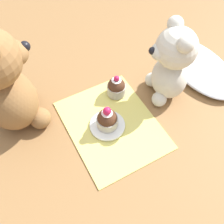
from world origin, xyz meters
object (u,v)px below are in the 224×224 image
saucer_plate (108,127)px  cupcake_near_cream_bear (116,87)px  teddy_bear_cream (171,64)px  teddy_bear_tan (4,84)px  cupcake_near_tan_bear (108,121)px

saucer_plate → cupcake_near_cream_bear: bearing=140.6°
teddy_bear_cream → teddy_bear_tan: teddy_bear_tan is taller
saucer_plate → cupcake_near_tan_bear: 0.03m
teddy_bear_tan → saucer_plate: (0.13, 0.18, -0.12)m
cupcake_near_tan_bear → saucer_plate: bearing=90.0°
cupcake_near_cream_bear → teddy_bear_tan: bearing=-100.8°
teddy_bear_cream → saucer_plate: (0.03, -0.19, -0.10)m
teddy_bear_cream → saucer_plate: size_ratio=2.43×
teddy_bear_tan → cupcake_near_tan_bear: size_ratio=4.05×
teddy_bear_cream → cupcake_near_cream_bear: 0.15m
cupcake_near_cream_bear → saucer_plate: size_ratio=0.74×
teddy_bear_tan → cupcake_near_tan_bear: bearing=-129.2°
teddy_bear_tan → cupcake_near_cream_bear: 0.27m
cupcake_near_cream_bear → cupcake_near_tan_bear: bearing=-39.4°
teddy_bear_cream → cupcake_near_cream_bear: bearing=-96.0°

